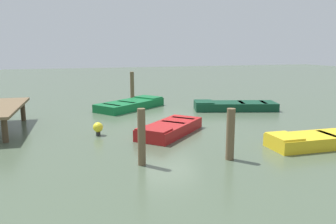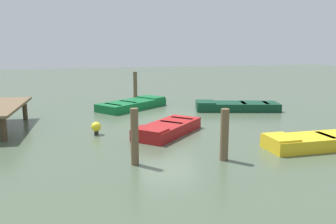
{
  "view_description": "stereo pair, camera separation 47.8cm",
  "coord_description": "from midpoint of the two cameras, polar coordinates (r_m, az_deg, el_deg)",
  "views": [
    {
      "loc": [
        -13.92,
        4.39,
        3.14
      ],
      "look_at": [
        0.0,
        0.0,
        0.35
      ],
      "focal_mm": 36.25,
      "sensor_mm": 36.0,
      "label": 1
    },
    {
      "loc": [
        -14.06,
        3.94,
        3.14
      ],
      "look_at": [
        0.0,
        0.0,
        0.35
      ],
      "focal_mm": 36.25,
      "sensor_mm": 36.0,
      "label": 2
    }
  ],
  "objects": [
    {
      "name": "mooring_piling_mid_right",
      "position": [
        20.24,
        -6.73,
        4.29
      ],
      "size": [
        0.24,
        0.24,
        1.73
      ],
      "primitive_type": "cylinder",
      "color": "brown",
      "rests_on": "ground_plane"
    },
    {
      "name": "mooring_piling_far_left",
      "position": [
        9.14,
        -5.96,
        -4.23
      ],
      "size": [
        0.21,
        0.21,
        1.56
      ],
      "primitive_type": "cylinder",
      "color": "brown",
      "rests_on": "ground_plane"
    },
    {
      "name": "mooring_piling_center",
      "position": [
        9.66,
        9.06,
        -3.73
      ],
      "size": [
        0.24,
        0.24,
        1.47
      ],
      "primitive_type": "cylinder",
      "color": "brown",
      "rests_on": "ground_plane"
    },
    {
      "name": "rowboat_red",
      "position": [
        12.46,
        -0.77,
        -2.75
      ],
      "size": [
        3.06,
        3.08,
        0.46
      ],
      "rotation": [
        0.0,
        0.0,
        2.35
      ],
      "color": "maroon",
      "rests_on": "ground_plane"
    },
    {
      "name": "ground_plane",
      "position": [
        14.93,
        -0.92,
        -1.32
      ],
      "size": [
        80.0,
        80.0,
        0.0
      ],
      "primitive_type": "plane",
      "color": "#475642"
    },
    {
      "name": "rowboat_dark_green",
      "position": [
        17.53,
        10.33,
        1.04
      ],
      "size": [
        2.41,
        4.32,
        0.46
      ],
      "rotation": [
        0.0,
        0.0,
        1.29
      ],
      "color": "#0C3823",
      "rests_on": "ground_plane"
    },
    {
      "name": "marker_buoy",
      "position": [
        12.57,
        -12.76,
        -2.58
      ],
      "size": [
        0.36,
        0.36,
        0.48
      ],
      "color": "#262626",
      "rests_on": "ground_plane"
    },
    {
      "name": "rowboat_green",
      "position": [
        17.76,
        -7.06,
        1.26
      ],
      "size": [
        3.48,
        3.97,
        0.46
      ],
      "rotation": [
        0.0,
        0.0,
        5.35
      ],
      "color": "#0F602D",
      "rests_on": "ground_plane"
    },
    {
      "name": "rowboat_yellow",
      "position": [
        11.89,
        23.08,
        -4.32
      ],
      "size": [
        1.25,
        3.49,
        0.46
      ],
      "rotation": [
        0.0,
        0.0,
        1.54
      ],
      "color": "gold",
      "rests_on": "ground_plane"
    }
  ]
}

